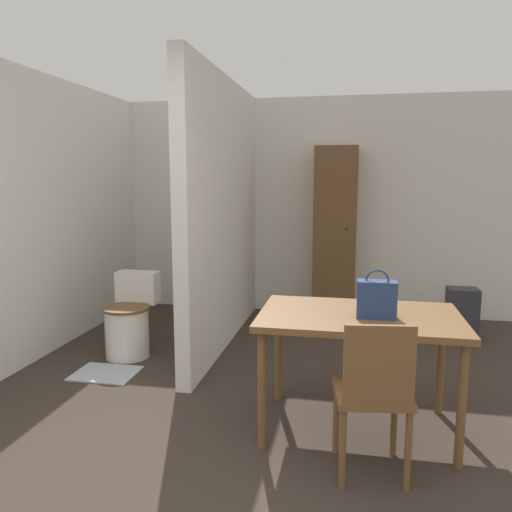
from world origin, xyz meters
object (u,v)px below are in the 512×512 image
wooden_cabinet (335,235)px  toilet (130,321)px  dining_table (359,326)px  wooden_chair (374,391)px  handbag (377,299)px  space_heater (462,314)px

wooden_cabinet → toilet: bearing=-138.9°
dining_table → wooden_chair: wooden_chair is taller
wooden_chair → handbag: size_ratio=2.98×
wooden_chair → space_heater: bearing=61.9°
dining_table → wooden_chair: bearing=-81.7°
dining_table → toilet: size_ratio=1.69×
dining_table → wooden_cabinet: 2.57m
wooden_chair → toilet: (-2.08, 1.52, -0.17)m
wooden_chair → handbag: 0.59m
dining_table → wooden_cabinet: wooden_cabinet is taller
handbag → dining_table: bearing=145.1°
handbag → space_heater: handbag is taller
handbag → space_heater: 2.38m
space_heater → toilet: bearing=-161.2°
wooden_chair → wooden_cabinet: (-0.32, 3.06, 0.48)m
toilet → space_heater: (3.04, 1.03, -0.05)m
dining_table → wooden_chair: 0.56m
wooden_cabinet → space_heater: bearing=-21.6°
wooden_cabinet → wooden_chair: bearing=-84.0°
toilet → wooden_chair: bearing=-36.2°
dining_table → handbag: handbag is taller
toilet → wooden_cabinet: bearing=41.1°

